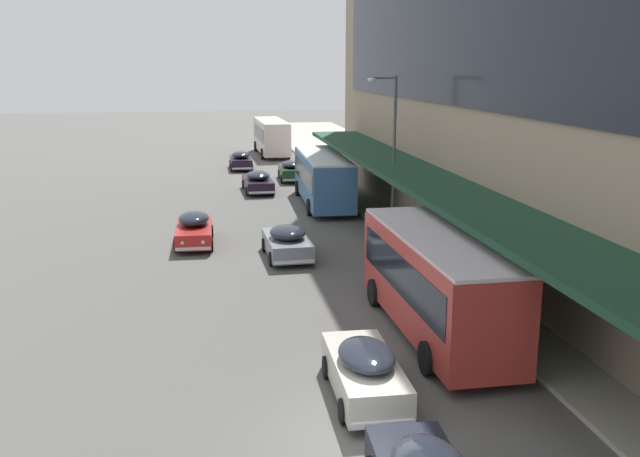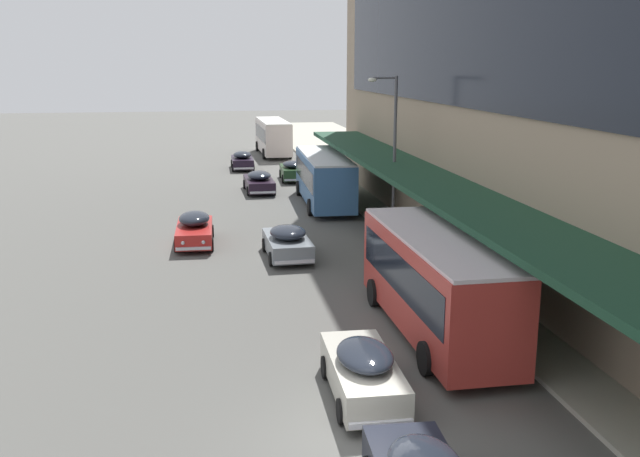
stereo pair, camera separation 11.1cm
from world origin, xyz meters
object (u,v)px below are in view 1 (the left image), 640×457
(sedan_trailing_mid, at_px, (194,229))
(sedan_second_near, at_px, (241,160))
(sedan_lead_near, at_px, (291,171))
(transit_bus_kerbside_rear, at_px, (323,176))
(transit_bus_kerbside_far, at_px, (271,135))
(fire_hydrant, at_px, (419,241))
(street_lamp, at_px, (391,146))
(pedestrian_at_kerb, at_px, (476,275))
(sedan_lead_mid, at_px, (258,182))
(sedan_far_back, at_px, (287,242))
(sedan_trailing_near, at_px, (365,371))
(transit_bus_kerbside_front, at_px, (436,279))

(sedan_trailing_mid, distance_m, sedan_second_near, 25.33)
(sedan_lead_near, bearing_deg, transit_bus_kerbside_rear, -85.40)
(transit_bus_kerbside_far, xyz_separation_m, fire_hydrant, (3.25, -37.27, -1.42))
(street_lamp, bearing_deg, sedan_second_near, 103.49)
(pedestrian_at_kerb, bearing_deg, sedan_lead_mid, 103.37)
(transit_bus_kerbside_far, bearing_deg, street_lamp, -85.70)
(transit_bus_kerbside_far, relative_size, sedan_lead_near, 2.25)
(sedan_far_back, distance_m, pedestrian_at_kerb, 9.76)
(transit_bus_kerbside_rear, xyz_separation_m, pedestrian_at_kerb, (2.28, -19.74, -0.65))
(sedan_far_back, distance_m, sedan_lead_mid, 17.28)
(transit_bus_kerbside_far, bearing_deg, sedan_trailing_near, -92.98)
(pedestrian_at_kerb, bearing_deg, transit_bus_kerbside_far, 93.77)
(transit_bus_kerbside_far, relative_size, sedan_lead_mid, 2.04)
(pedestrian_at_kerb, height_order, fire_hydrant, pedestrian_at_kerb)
(sedan_trailing_mid, distance_m, sedan_lead_mid, 14.65)
(transit_bus_kerbside_front, height_order, fire_hydrant, transit_bus_kerbside_front)
(sedan_trailing_mid, bearing_deg, transit_bus_kerbside_rear, 47.94)
(transit_bus_kerbside_rear, xyz_separation_m, fire_hydrant, (2.55, -11.91, -1.34))
(sedan_lead_mid, height_order, sedan_lead_near, sedan_lead_near)
(transit_bus_kerbside_front, height_order, sedan_trailing_mid, transit_bus_kerbside_front)
(sedan_far_back, height_order, sedan_lead_near, sedan_far_back)
(transit_bus_kerbside_far, relative_size, pedestrian_at_kerb, 5.27)
(transit_bus_kerbside_front, relative_size, street_lamp, 1.19)
(transit_bus_kerbside_front, bearing_deg, transit_bus_kerbside_rear, 89.67)
(transit_bus_kerbside_rear, relative_size, pedestrian_at_kerb, 5.52)
(transit_bus_kerbside_front, distance_m, sedan_trailing_near, 5.30)
(sedan_trailing_mid, height_order, sedan_second_near, sedan_trailing_mid)
(sedan_second_near, bearing_deg, transit_bus_kerbside_front, -83.98)
(sedan_trailing_mid, relative_size, sedan_second_near, 1.06)
(transit_bus_kerbside_front, xyz_separation_m, sedan_lead_near, (-0.66, 32.06, -1.16))
(sedan_lead_near, height_order, sedan_trailing_near, sedan_trailing_near)
(transit_bus_kerbside_rear, relative_size, street_lamp, 1.29)
(sedan_lead_mid, bearing_deg, sedan_lead_near, 57.94)
(street_lamp, bearing_deg, transit_bus_kerbside_rear, 101.76)
(transit_bus_kerbside_rear, height_order, street_lamp, street_lamp)
(sedan_second_near, distance_m, sedan_lead_near, 7.30)
(transit_bus_kerbside_front, relative_size, sedan_trailing_mid, 2.03)
(sedan_second_near, height_order, street_lamp, street_lamp)
(fire_hydrant, bearing_deg, street_lamp, 103.11)
(sedan_far_back, xyz_separation_m, sedan_lead_near, (2.94, 21.86, 0.00))
(transit_bus_kerbside_rear, relative_size, transit_bus_kerbside_far, 1.05)
(sedan_lead_mid, distance_m, fire_hydrant, 18.22)
(transit_bus_kerbside_far, xyz_separation_m, sedan_second_near, (-3.49, -9.10, -1.16))
(sedan_far_back, xyz_separation_m, sedan_second_near, (-0.46, 28.32, 0.00))
(pedestrian_at_kerb, bearing_deg, street_lamp, 92.09)
(transit_bus_kerbside_far, distance_m, street_lamp, 34.62)
(sedan_far_back, xyz_separation_m, fire_hydrant, (6.28, 0.15, -0.26))
(sedan_trailing_near, bearing_deg, sedan_lead_near, 85.88)
(sedan_trailing_near, bearing_deg, sedan_lead_mid, 90.49)
(sedan_trailing_mid, xyz_separation_m, street_lamp, (9.82, -0.26, 3.93))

